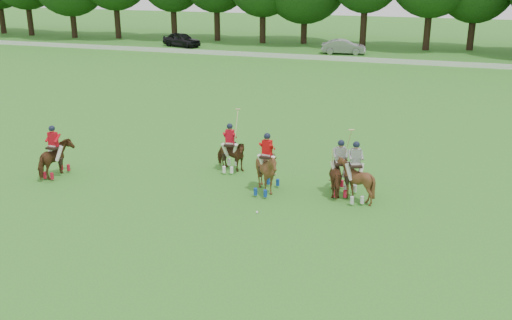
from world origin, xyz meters
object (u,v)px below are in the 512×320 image
(polo_stripe_a, at_px, (340,175))
(car_left, at_px, (182,40))
(polo_ball, at_px, (257,212))
(polo_red_b, at_px, (230,155))
(polo_stripe_b, at_px, (354,179))
(polo_red_a, at_px, (55,159))
(car_mid, at_px, (344,47))
(polo_red_c, at_px, (267,171))

(polo_stripe_a, bearing_deg, car_left, 123.02)
(polo_ball, bearing_deg, polo_stripe_a, 48.43)
(polo_red_b, distance_m, polo_stripe_a, 5.11)
(car_left, height_order, polo_stripe_b, polo_stripe_b)
(polo_stripe_a, distance_m, polo_ball, 3.79)
(car_left, bearing_deg, polo_stripe_a, -127.96)
(polo_ball, bearing_deg, polo_red_a, 173.72)
(car_mid, distance_m, polo_stripe_b, 38.32)
(car_left, height_order, polo_red_a, polo_red_a)
(polo_red_b, height_order, polo_red_c, polo_red_b)
(polo_ball, bearing_deg, polo_stripe_b, 37.46)
(car_mid, xyz_separation_m, polo_ball, (3.81, -40.06, -0.68))
(polo_red_b, xyz_separation_m, polo_stripe_a, (4.97, -1.17, 0.04))
(polo_stripe_b, bearing_deg, polo_red_b, 164.27)
(car_left, distance_m, polo_stripe_b, 45.15)
(polo_red_a, relative_size, polo_stripe_a, 1.01)
(polo_red_a, xyz_separation_m, polo_red_b, (6.74, 2.94, -0.05))
(car_left, distance_m, polo_red_a, 41.00)
(car_left, distance_m, car_mid, 17.95)
(polo_red_a, bearing_deg, car_mid, 82.07)
(car_left, distance_m, polo_ball, 45.60)
(car_mid, height_order, polo_red_c, polo_red_c)
(polo_red_c, bearing_deg, polo_stripe_b, 5.43)
(polo_red_a, xyz_separation_m, polo_ball, (9.25, -1.02, -0.75))
(car_mid, bearing_deg, polo_stripe_b, -176.79)
(car_left, xyz_separation_m, polo_red_a, (12.51, -39.04, 0.02))
(car_left, bearing_deg, polo_red_c, -131.48)
(polo_stripe_b, bearing_deg, car_left, 123.41)
(polo_red_b, relative_size, polo_ball, 29.59)
(car_left, distance_m, polo_red_b, 40.92)
(car_left, bearing_deg, car_mid, -70.98)
(polo_red_a, height_order, polo_stripe_b, polo_stripe_b)
(polo_red_a, height_order, polo_red_c, polo_red_c)
(polo_ball, bearing_deg, car_left, 118.51)
(car_left, height_order, polo_stripe_a, polo_stripe_a)
(polo_red_c, bearing_deg, car_left, 119.50)
(polo_red_b, relative_size, polo_stripe_a, 1.21)
(car_mid, xyz_separation_m, polo_stripe_b, (6.91, -37.69, 0.11))
(polo_stripe_a, height_order, polo_ball, polo_stripe_a)
(car_left, relative_size, polo_red_a, 2.05)
(polo_stripe_a, relative_size, polo_stripe_b, 0.77)
(polo_red_b, bearing_deg, polo_stripe_a, -13.29)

